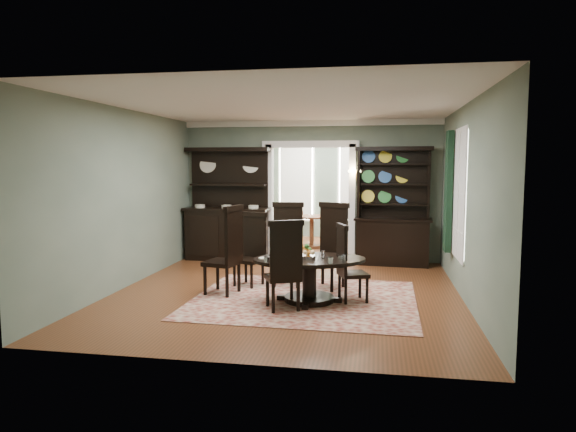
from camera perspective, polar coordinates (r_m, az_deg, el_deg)
name	(u,v)px	position (r m, az deg, el deg)	size (l,w,h in m)	color
room	(287,196)	(8.19, -0.15, 2.28)	(5.51, 6.01, 3.01)	brown
parlor	(323,185)	(13.62, 3.87, 3.42)	(3.51, 3.50, 3.01)	brown
doorway_trim	(310,185)	(11.11, 2.51, 3.41)	(2.08, 0.25, 2.57)	white
right_window	(454,193)	(9.04, 17.96, 2.48)	(0.15, 1.47, 2.12)	white
wall_sconce	(355,173)	(10.86, 7.40, 4.75)	(0.27, 0.21, 0.21)	gold
rug	(304,299)	(8.01, 1.80, -9.21)	(3.38, 2.92, 0.01)	maroon
dining_table	(309,271)	(7.77, 2.39, -6.18)	(1.91, 1.91, 0.67)	black
centerpiece	(307,254)	(7.70, 2.08, -4.28)	(1.33, 0.85, 0.22)	silver
chair_far_left	(252,247)	(8.85, -4.03, -3.45)	(0.58, 0.57, 1.25)	black
chair_far_mid	(288,241)	(8.87, -0.04, -2.84)	(0.56, 0.54, 1.42)	black
chair_far_right	(331,243)	(8.67, 4.79, -3.01)	(0.69, 0.67, 1.44)	black
chair_end_left	(229,248)	(8.20, -6.63, -3.56)	(0.60, 0.62, 1.43)	black
chair_end_right	(347,261)	(7.78, 6.57, -5.02)	(0.54, 0.56, 1.19)	black
chair_near	(285,264)	(7.22, -0.39, -5.31)	(0.63, 0.62, 1.31)	black
sideboard	(228,221)	(11.25, -6.71, -0.51)	(1.86, 0.70, 2.43)	black
welsh_dresser	(393,222)	(10.81, 11.58, -0.68)	(1.60, 0.69, 2.43)	black
parlor_table	(312,227)	(12.78, 2.65, -1.21)	(0.86, 0.86, 0.80)	#5C301A
parlor_chair_left	(298,226)	(13.25, 1.13, -1.14)	(0.40, 0.39, 0.89)	#5C301A
parlor_chair_right	(334,226)	(12.84, 5.13, -1.12)	(0.46, 0.44, 1.00)	#5C301A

